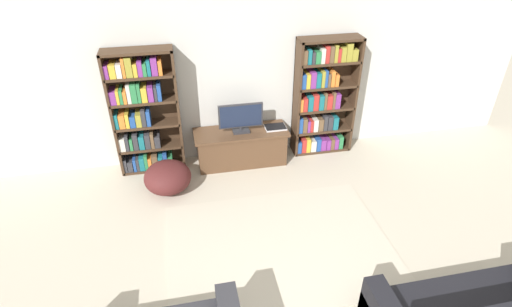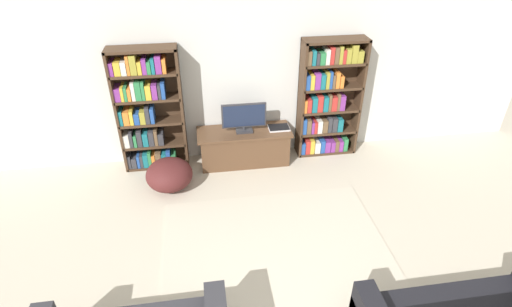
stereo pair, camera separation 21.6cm
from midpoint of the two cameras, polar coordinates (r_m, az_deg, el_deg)
The scene contains 8 objects.
wall_back at distance 5.75m, azimuth -0.60°, elevation 11.56°, with size 8.80×0.06×2.60m.
bookshelf_left at distance 5.73m, azimuth -14.25°, elevation 5.91°, with size 0.91×0.30×1.78m.
bookshelf_right at distance 6.02m, azimuth 11.11°, elevation 7.59°, with size 0.91×0.30×1.78m.
tv_stand at distance 5.92m, azimuth -0.63°, elevation 1.03°, with size 1.36×0.51×0.52m.
television at distance 5.66m, azimuth -0.64°, elevation 5.19°, with size 0.63×0.16×0.44m.
laptop at distance 5.86m, azimuth 4.33°, elevation 3.68°, with size 0.31×0.22×0.03m.
area_rug at distance 4.68m, azimuth 4.10°, elevation -13.06°, with size 2.53×1.85×0.02m.
beanbag_ottoman at distance 5.51m, azimuth -11.18°, elevation -2.99°, with size 0.63×0.63×0.41m, color #4C1E1E.
Camera 2 is at (-0.64, -1.11, 3.34)m, focal length 28.00 mm.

